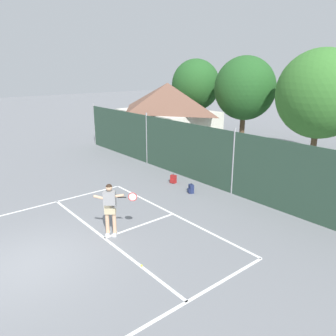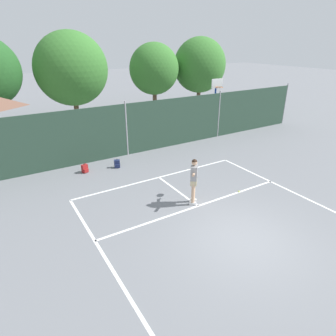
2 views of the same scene
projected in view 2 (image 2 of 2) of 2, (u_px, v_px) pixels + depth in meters
The scene contains 9 objects.
ground_plane at pixel (244, 240), 9.34m from camera, with size 120.00×120.00×0.00m, color slate.
court_markings at pixel (231, 230), 9.84m from camera, with size 8.30×11.10×0.01m.
chainlink_fence at pixel (126, 130), 15.80m from camera, with size 26.09×0.09×2.99m.
basketball_hoop at pixel (216, 98), 19.84m from camera, with size 0.90×0.67×3.55m.
treeline_backdrop at pixel (90, 69), 21.51m from camera, with size 26.33×4.66×6.59m.
tennis_player at pixel (194, 177), 11.06m from camera, with size 0.89×1.20×1.85m.
tennis_ball at pixel (239, 191), 12.30m from camera, with size 0.07×0.07×0.07m, color #CCE033.
backpack_red at pixel (85, 169), 14.08m from camera, with size 0.32×0.30×0.46m.
backpack_navy at pixel (117, 164), 14.62m from camera, with size 0.33×0.32×0.46m.
Camera 2 is at (-6.08, -5.22, 5.87)m, focal length 31.19 mm.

